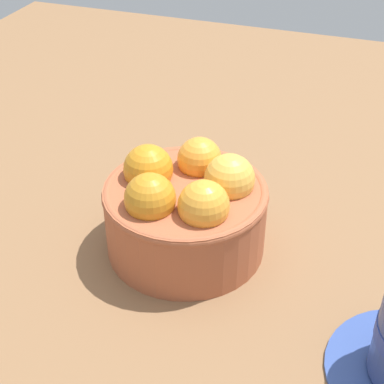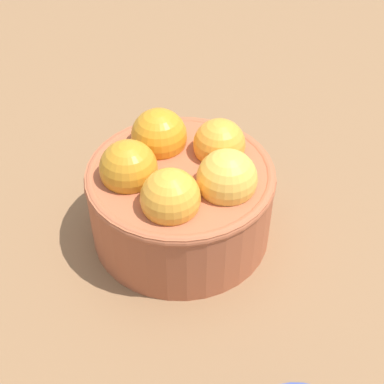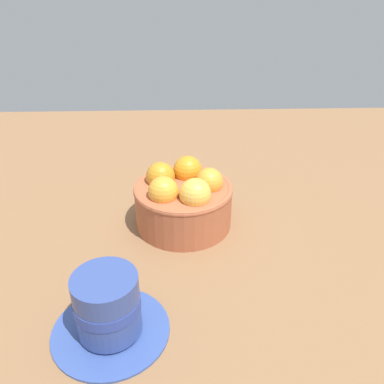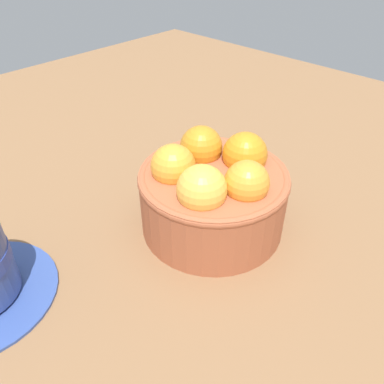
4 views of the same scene
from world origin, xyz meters
The scene contains 2 objects.
ground_plane centered at (0.00, 0.00, -2.46)cm, with size 127.64×113.74×4.92cm, color brown.
terracotta_bowl centered at (-0.02, 0.00, 4.65)cm, with size 15.48×15.48×10.06cm.
Camera 1 is at (-41.13, -15.11, 37.32)cm, focal length 54.29 mm.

